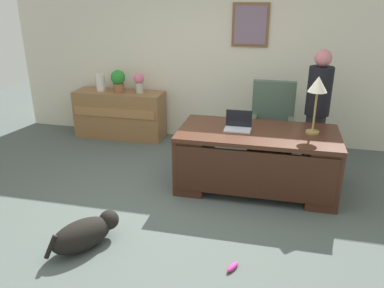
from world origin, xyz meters
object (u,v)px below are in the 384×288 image
Objects in this scene: dog_toy_bone at (233,267)px; potted_plant at (118,80)px; vase_empty at (101,82)px; credenza at (120,114)px; desk_lamp at (318,88)px; person_standing at (317,110)px; vase_with_flowers at (139,82)px; desk at (256,158)px; dog_lying at (85,233)px; laptop at (238,125)px; armchair at (271,128)px.

potted_plant is at bearing 127.60° from dog_toy_bone.
vase_empty is at bearing 131.21° from dog_toy_bone.
credenza is 2.20× the size of desk_lamp.
person_standing is 4.61× the size of potted_plant.
vase_with_flowers is (-2.67, 1.31, -0.33)m from desk_lamp.
desk is 2.82× the size of desk_lamp.
desk_lamp is at bearing 38.60° from dog_lying.
dog_lying is at bearing -73.50° from credenza.
desk_lamp is at bearing 4.04° from laptop.
laptop is (1.26, 1.65, 0.67)m from dog_lying.
desk is at bearing -169.84° from desk_lamp.
desk is 2.54m from vase_with_flowers.
dog_toy_bone is at bearing -57.02° from vase_with_flowers.
vase_empty is 0.78× the size of potted_plant.
desk_lamp is 4.05× the size of dog_toy_bone.
desk is 6.02× the size of laptop.
person_standing is at bearing -11.21° from potted_plant.
vase_empty is at bearing 158.72° from desk_lamp.
dog_lying is 1.45m from dog_toy_bone.
desk is at bearing -11.62° from laptop.
desk_lamp is (-0.09, -0.69, 0.45)m from person_standing.
vase_with_flowers is 1.92× the size of dog_toy_bone.
desk is 1.66m from dog_toy_bone.
person_standing is at bearing 82.67° from desk_lamp.
laptop is (-0.25, 0.05, 0.40)m from desk.
dog_lying is (-1.51, -1.60, -0.26)m from desk.
armchair is 3.24× the size of potted_plant.
person_standing is at bearing 37.62° from laptop.
vase_with_flowers is 0.90× the size of potted_plant.
armchair reaches higher than laptop.
dog_toy_bone is (-0.07, -1.61, -0.39)m from desk.
desk is at bearing -27.57° from vase_empty.
potted_plant reaches higher than desk.
armchair reaches higher than dog_toy_bone.
desk is 2.79m from credenza.
desk_lamp is at bearing -97.33° from person_standing.
dog_toy_bone is at bearing -52.27° from credenza.
dog_toy_bone is (-0.21, -2.52, -0.49)m from armchair.
armchair is 2.28m from vase_with_flowers.
dog_toy_bone is (1.96, -3.03, -0.95)m from vase_with_flowers.
vase_with_flowers reaches higher than credenza.
desk_lamp reaches higher than vase_with_flowers.
dog_toy_bone is at bearing -52.40° from potted_plant.
dog_lying is at bearing -127.42° from laptop.
laptop is 2.82m from vase_empty.
desk is 5.35× the size of potted_plant.
laptop is (-0.97, -0.75, -0.04)m from person_standing.
armchair is 0.70× the size of person_standing.
desk_lamp is 2.99m from vase_with_flowers.
armchair is 3.64× the size of laptop.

